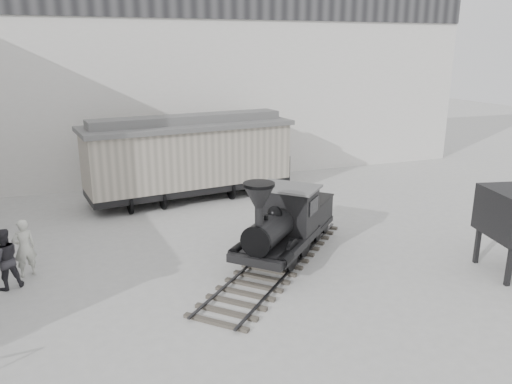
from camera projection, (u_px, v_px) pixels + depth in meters
name	position (u px, v px, depth m)	size (l,w,h in m)	color
ground	(276.00, 309.00, 13.16)	(90.00, 90.00, 0.00)	#9E9E9B
north_wall	(164.00, 70.00, 25.13)	(34.00, 2.51, 11.00)	silver
locomotive	(284.00, 226.00, 16.14)	(7.14, 7.17, 2.94)	#3D3632
boxcar	(189.00, 156.00, 22.36)	(9.61, 4.08, 3.81)	black
visitor_a	(24.00, 248.00, 14.86)	(0.65, 0.43, 1.80)	beige
visitor_b	(4.00, 259.00, 14.07)	(0.87, 0.68, 1.80)	#2C2A2F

